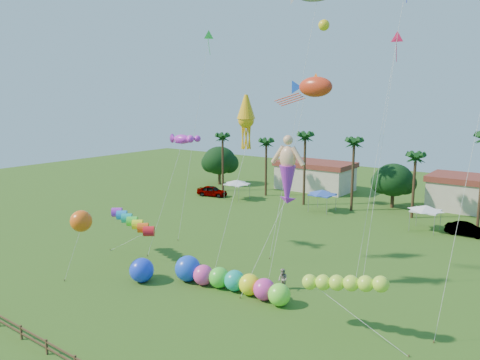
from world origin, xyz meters
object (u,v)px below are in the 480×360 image
Objects in this scene: caterpillar_inflatable at (226,279)px; blue_ball at (142,270)px; car_a at (212,191)px; car_b at (467,229)px; spectator_b at (283,279)px.

blue_ball is at bearing -161.60° from caterpillar_inflatable.
car_a is 1.07× the size of car_b.
blue_ball is at bearing -128.06° from spectator_b.
blue_ball is (-10.58, -5.86, 0.16)m from spectator_b.
caterpillar_inflatable reaches higher than blue_ball.
blue_ball is at bearing -162.13° from car_a.
caterpillar_inflatable is (-12.57, -28.31, 0.19)m from car_b.
caterpillar_inflatable is 7.55m from blue_ball.
caterpillar_inflatable is (24.47, -27.22, 0.11)m from car_a.
caterpillar_inflatable reaches higher than car_a.
spectator_b reaches higher than car_a.
car_b is at bearing -100.59° from car_a.
blue_ball reaches higher than car_b.
car_b is 36.87m from blue_ball.
caterpillar_inflatable is at bearing 156.23° from car_b.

